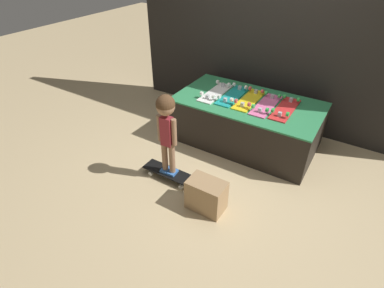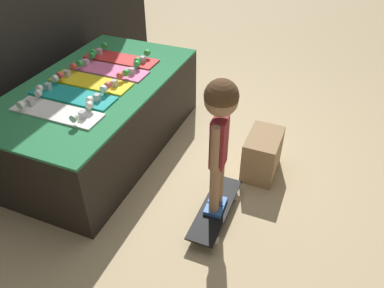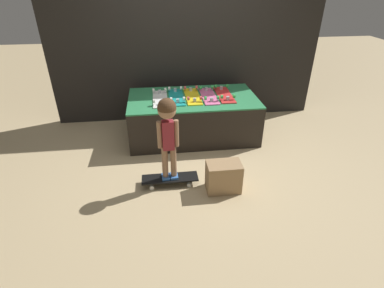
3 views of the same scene
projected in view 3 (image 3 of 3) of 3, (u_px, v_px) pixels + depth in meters
The scene contains 11 objects.
ground_plane at pixel (199, 157), 4.04m from camera, with size 16.00×16.00×0.00m, color tan.
back_wall at pixel (187, 31), 4.52m from camera, with size 4.23×0.10×2.79m.
display_rack at pixel (193, 117), 4.44m from camera, with size 1.84×1.02×0.61m.
skateboard_white_on_rack at pixel (160, 98), 4.21m from camera, with size 0.20×0.66×0.09m.
skateboard_teal_on_rack at pixel (176, 97), 4.27m from camera, with size 0.20×0.66×0.09m.
skateboard_yellow_on_rack at pixel (193, 96), 4.30m from camera, with size 0.20×0.66×0.09m.
skateboard_pink_on_rack at pixel (209, 96), 4.31m from camera, with size 0.20×0.66×0.09m.
skateboard_red_on_rack at pixel (224, 94), 4.36m from camera, with size 0.20×0.66×0.09m.
skateboard_on_floor at pixel (170, 179), 3.49m from camera, with size 0.65×0.19×0.09m.
child at pixel (168, 125), 3.14m from camera, with size 0.23×0.20×0.98m.
storage_box at pixel (224, 177), 3.35m from camera, with size 0.38×0.24×0.35m.
Camera 3 is at (-0.52, -3.38, 2.16)m, focal length 28.00 mm.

